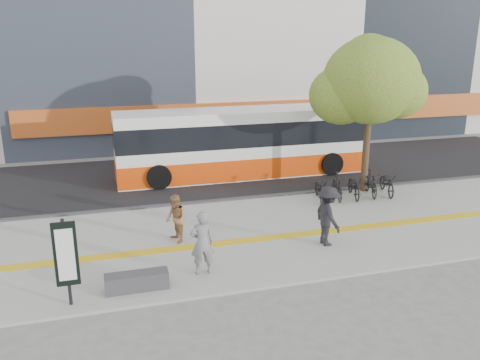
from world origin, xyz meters
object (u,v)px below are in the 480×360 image
object	(u,v)px
signboard	(66,256)
bus	(242,144)
seated_woman	(202,243)
bench	(137,281)
pedestrian_dark	(328,216)
pedestrian_tan	(176,219)
street_tree	(369,83)

from	to	relation	value
signboard	bus	xyz separation A→B (m)	(7.22, 10.01, 0.12)
bus	seated_woman	distance (m)	10.05
bench	seated_woman	world-z (taller)	seated_woman
bus	pedestrian_dark	world-z (taller)	bus
seated_woman	pedestrian_tan	size ratio (longest dim) A/B	1.18
bench	pedestrian_tan	xyz separation A→B (m)	(1.45, 2.74, 0.54)
signboard	street_tree	bearing A→B (deg)	29.07
signboard	pedestrian_dark	world-z (taller)	signboard
pedestrian_tan	pedestrian_dark	bearing A→B (deg)	57.34
seated_woman	street_tree	bearing A→B (deg)	-145.12
bench	pedestrian_dark	bearing A→B (deg)	12.02
street_tree	pedestrian_dark	bearing A→B (deg)	-129.19
street_tree	bus	size ratio (longest dim) A/B	0.55
seated_woman	bench	bearing A→B (deg)	12.89
street_tree	pedestrian_dark	size ratio (longest dim) A/B	3.38
street_tree	signboard	bearing A→B (deg)	-150.93
bench	signboard	world-z (taller)	signboard
signboard	seated_woman	size ratio (longest dim) A/B	1.23
street_tree	bus	xyz separation A→B (m)	(-4.16, 3.68, -3.02)
street_tree	pedestrian_dark	xyz separation A→B (m)	(-3.88, -4.77, -3.50)
bench	bus	size ratio (longest dim) A/B	0.14
street_tree	pedestrian_dark	distance (m)	7.07
seated_woman	signboard	bearing A→B (deg)	11.83
street_tree	seated_woman	bearing A→B (deg)	-144.93
bench	seated_woman	bearing A→B (deg)	13.08
street_tree	seated_woman	world-z (taller)	street_tree
seated_woman	pedestrian_tan	xyz separation A→B (m)	(-0.35, 2.32, -0.13)
bench	street_tree	xyz separation A→B (m)	(9.78, 6.02, 4.21)
bench	bus	world-z (taller)	bus
signboard	bench	bearing A→B (deg)	10.81
bus	pedestrian_tan	size ratio (longest dim) A/B	7.49
street_tree	pedestrian_tan	distance (m)	9.68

